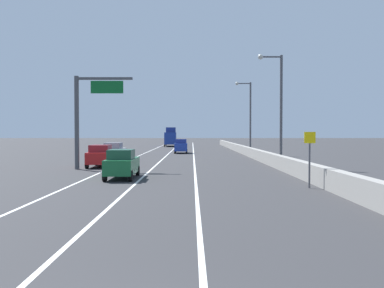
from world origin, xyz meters
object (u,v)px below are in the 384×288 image
at_px(car_silver_2, 115,152).
at_px(box_truck, 172,138).
at_px(lamp_post_right_second, 279,102).
at_px(lamp_post_right_third, 249,113).
at_px(overhead_sign_gantry, 87,111).
at_px(car_blue_3, 182,146).
at_px(car_green_0, 123,164).
at_px(car_red_1, 102,156).
at_px(speed_advisory_sign, 311,155).

relative_size(car_silver_2, box_truck, 0.47).
xyz_separation_m(lamp_post_right_second, box_truck, (-12.05, 55.22, -3.72)).
height_order(lamp_post_right_second, lamp_post_right_third, same).
bearing_deg(lamp_post_right_second, overhead_sign_gantry, -171.04).
distance_m(overhead_sign_gantry, car_blue_3, 27.98).
relative_size(overhead_sign_gantry, car_silver_2, 1.72).
distance_m(car_silver_2, car_blue_3, 19.12).
bearing_deg(lamp_post_right_third, car_blue_3, 153.87).
bearing_deg(overhead_sign_gantry, box_truck, 86.12).
relative_size(car_green_0, car_silver_2, 1.06).
bearing_deg(box_truck, overhead_sign_gantry, -93.88).
height_order(lamp_post_right_third, car_silver_2, lamp_post_right_third).
xyz_separation_m(car_silver_2, car_blue_3, (6.31, 18.05, 0.04)).
bearing_deg(lamp_post_right_third, lamp_post_right_second, -90.22).
xyz_separation_m(lamp_post_right_third, box_truck, (-12.12, 35.35, -3.72)).
height_order(lamp_post_right_third, car_red_1, lamp_post_right_third).
bearing_deg(overhead_sign_gantry, lamp_post_right_third, 54.40).
bearing_deg(car_green_0, car_red_1, 109.75).
bearing_deg(car_silver_2, box_truck, 86.17).
bearing_deg(speed_advisory_sign, lamp_post_right_second, 85.32).
xyz_separation_m(lamp_post_right_third, car_blue_3, (-9.09, 4.46, -4.58)).
distance_m(car_green_0, car_blue_3, 33.80).
bearing_deg(car_silver_2, car_red_1, -89.35).
relative_size(speed_advisory_sign, car_blue_3, 0.66).
height_order(car_green_0, box_truck, box_truck).
bearing_deg(lamp_post_right_second, car_green_0, -141.97).
bearing_deg(car_red_1, car_green_0, -70.25).
height_order(car_green_0, car_blue_3, car_blue_3).
relative_size(speed_advisory_sign, car_green_0, 0.65).
distance_m(car_red_1, car_silver_2, 6.41).
xyz_separation_m(speed_advisory_sign, lamp_post_right_third, (1.23, 34.00, 3.82)).
height_order(car_green_0, car_red_1, car_red_1).
bearing_deg(box_truck, car_red_1, -93.31).
distance_m(lamp_post_right_second, car_blue_3, 26.35).
xyz_separation_m(speed_advisory_sign, car_red_1, (-14.09, 14.00, -0.81)).
xyz_separation_m(car_red_1, car_blue_3, (6.23, 24.46, 0.06)).
bearing_deg(speed_advisory_sign, car_silver_2, 124.76).
distance_m(car_red_1, car_blue_3, 25.24).
xyz_separation_m(speed_advisory_sign, box_truck, (-10.89, 69.35, 0.10)).
distance_m(lamp_post_right_third, car_red_1, 25.62).
height_order(speed_advisory_sign, lamp_post_right_third, lamp_post_right_third).
relative_size(speed_advisory_sign, car_silver_2, 0.69).
bearing_deg(car_red_1, car_blue_3, 75.70).
height_order(overhead_sign_gantry, car_green_0, overhead_sign_gantry).
xyz_separation_m(car_blue_3, box_truck, (-3.03, 30.89, 0.86)).
bearing_deg(overhead_sign_gantry, car_red_1, 73.48).
bearing_deg(car_red_1, overhead_sign_gantry, -106.52).
bearing_deg(car_green_0, speed_advisory_sign, -23.92).
relative_size(lamp_post_right_second, lamp_post_right_third, 1.00).
distance_m(lamp_post_right_third, car_blue_3, 11.11).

